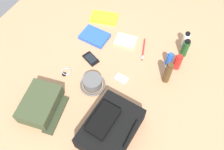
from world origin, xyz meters
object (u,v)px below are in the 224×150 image
Objects in this scene: bucket_hat at (93,83)px; cell_phone at (91,59)px; sunscreen_spray at (178,62)px; media_player at (121,78)px; backpack at (110,128)px; deodorant_spray at (169,59)px; paperback_novel at (104,18)px; travel_guidebook at (95,37)px; cologne_bottle at (168,73)px; wristwatch at (66,72)px; toothbrush at (143,50)px; notepad at (126,41)px; shampoo_bottle at (185,48)px; toothpaste_tube at (186,39)px; toiletry_pouch at (41,104)px.

bucket_hat reaches higher than cell_phone.
media_player is at bearing -47.80° from sunscreen_spray.
backpack is 0.61m from deodorant_spray.
sunscreen_spray is 0.57m from cell_phone.
travel_guidebook reaches higher than paperback_novel.
cologne_bottle is 0.86× the size of travel_guidebook.
wristwatch is (0.17, -0.09, -0.00)m from cell_phone.
toothbrush is at bearing -173.38° from backpack.
deodorant_spray is 0.71× the size of notepad.
paperback_novel is at bearing -157.99° from bucket_hat.
shampoo_bottle is at bearing 121.41° from cell_phone.
paperback_novel is at bearing -164.34° from cell_phone.
deodorant_spray reaches higher than media_player.
toothpaste_tube reaches higher than media_player.
shampoo_bottle reaches higher than cell_phone.
sunscreen_spray is (-0.00, 0.06, 0.01)m from deodorant_spray.
shampoo_bottle is 1.37× the size of deodorant_spray.
wristwatch is 0.47× the size of notepad.
paperback_novel is at bearing -178.24° from wristwatch.
cologne_bottle is 0.41m from notepad.
backpack is 0.71m from travel_guidebook.
sunscreen_spray is at bearing 132.20° from media_player.
toothbrush reaches higher than media_player.
media_player is at bearing -163.17° from backpack.
travel_guidebook is 1.08× the size of toothbrush.
cologne_bottle is at bearing 162.45° from backpack.
media_player is (0.25, -0.22, -0.05)m from deodorant_spray.
notepad is at bearing -114.94° from cologne_bottle.
deodorant_spray is at bearing -11.14° from toothpaste_tube.
travel_guidebook is (0.20, 0.03, 0.00)m from paperback_novel.
media_player is (-0.34, -0.10, -0.06)m from backpack.
sunscreen_spray reaches higher than deodorant_spray.
shampoo_bottle reaches higher than toothbrush.
sunscreen_spray is at bearing 111.60° from cell_phone.
deodorant_spray is at bearing 123.65° from wristwatch.
toiletry_pouch is 2.70× the size of deodorant_spray.
backpack is 0.73m from shampoo_bottle.
toothbrush is (-0.27, 0.03, 0.00)m from media_player.
media_player is (0.25, -0.28, -0.05)m from sunscreen_spray.
toothbrush is (-0.23, 0.28, -0.00)m from cell_phone.
backpack is 0.82m from toothpaste_tube.
deodorant_spray is at bearing 140.02° from toiletry_pouch.
toothpaste_tube reaches higher than sunscreen_spray.
notepad is (-0.42, 0.02, -0.02)m from bucket_hat.
shampoo_bottle is 0.47m from media_player.
backpack is at bearing -17.55° from cologne_bottle.
media_player is 1.24× the size of wristwatch.
toothpaste_tube is at bearing 128.44° from toothbrush.
media_player is 0.48× the size of toothbrush.
sunscreen_spray reaches higher than toothbrush.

